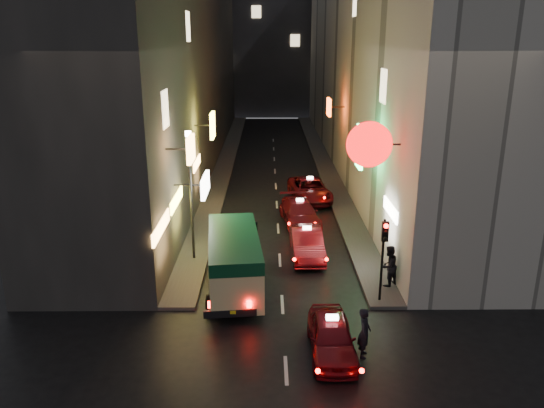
{
  "coord_description": "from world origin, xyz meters",
  "views": [
    {
      "loc": [
        -0.58,
        -10.93,
        10.46
      ],
      "look_at": [
        -0.39,
        13.0,
        2.89
      ],
      "focal_mm": 35.0,
      "sensor_mm": 36.0,
      "label": 1
    }
  ],
  "objects_px": {
    "minibus": "(234,256)",
    "pedestrian_crossing": "(365,329)",
    "traffic_light": "(384,243)",
    "lamp_post": "(191,187)",
    "taxi_near": "(332,334)"
  },
  "relations": [
    {
      "from": "pedestrian_crossing",
      "to": "traffic_light",
      "type": "bearing_deg",
      "value": -7.85
    },
    {
      "from": "taxi_near",
      "to": "traffic_light",
      "type": "relative_size",
      "value": 1.35
    },
    {
      "from": "minibus",
      "to": "pedestrian_crossing",
      "type": "xyz_separation_m",
      "value": [
        4.7,
        -4.94,
        -0.58
      ]
    },
    {
      "from": "taxi_near",
      "to": "lamp_post",
      "type": "bearing_deg",
      "value": 125.9
    },
    {
      "from": "pedestrian_crossing",
      "to": "minibus",
      "type": "bearing_deg",
      "value": 55.66
    },
    {
      "from": "minibus",
      "to": "pedestrian_crossing",
      "type": "height_order",
      "value": "minibus"
    },
    {
      "from": "pedestrian_crossing",
      "to": "lamp_post",
      "type": "relative_size",
      "value": 0.33
    },
    {
      "from": "minibus",
      "to": "pedestrian_crossing",
      "type": "relative_size",
      "value": 2.98
    },
    {
      "from": "pedestrian_crossing",
      "to": "traffic_light",
      "type": "height_order",
      "value": "traffic_light"
    },
    {
      "from": "pedestrian_crossing",
      "to": "traffic_light",
      "type": "distance_m",
      "value": 4.21
    },
    {
      "from": "minibus",
      "to": "taxi_near",
      "type": "xyz_separation_m",
      "value": [
        3.61,
        -4.77,
        -0.85
      ]
    },
    {
      "from": "minibus",
      "to": "traffic_light",
      "type": "relative_size",
      "value": 1.74
    },
    {
      "from": "traffic_light",
      "to": "lamp_post",
      "type": "relative_size",
      "value": 0.56
    },
    {
      "from": "minibus",
      "to": "lamp_post",
      "type": "relative_size",
      "value": 0.98
    },
    {
      "from": "taxi_near",
      "to": "pedestrian_crossing",
      "type": "bearing_deg",
      "value": -8.75
    }
  ]
}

